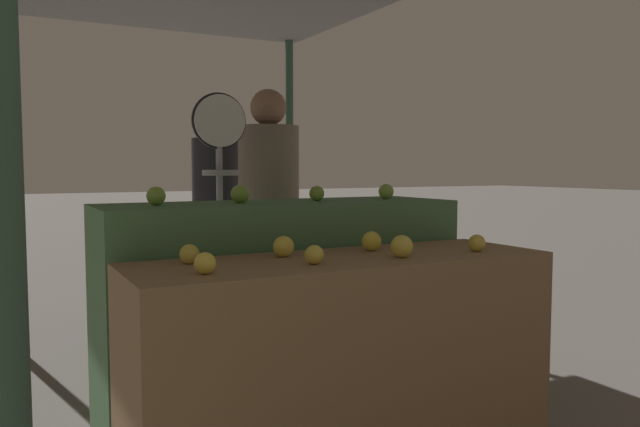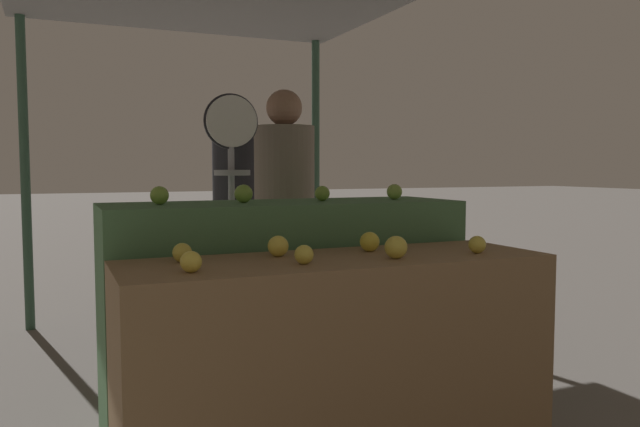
{
  "view_description": "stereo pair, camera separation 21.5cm",
  "coord_description": "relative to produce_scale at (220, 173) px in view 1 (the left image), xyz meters",
  "views": [
    {
      "loc": [
        -1.21,
        -2.08,
        1.24
      ],
      "look_at": [
        0.05,
        0.3,
        1.04
      ],
      "focal_mm": 35.0,
      "sensor_mm": 36.0,
      "label": 1
    },
    {
      "loc": [
        -1.02,
        -2.17,
        1.24
      ],
      "look_at": [
        0.05,
        0.3,
        1.04
      ],
      "focal_mm": 35.0,
      "sensor_mm": 36.0,
      "label": 2
    }
  ],
  "objects": [
    {
      "name": "apple_front_4",
      "position": [
        -0.49,
        -1.07,
        -0.28
      ],
      "size": [
        0.07,
        0.07,
        0.07
      ],
      "primitive_type": "sphere",
      "color": "gold",
      "rests_on": "display_counter_front"
    },
    {
      "name": "person_customer_left",
      "position": [
        0.27,
        0.9,
        -0.24
      ],
      "size": [
        0.33,
        0.33,
        1.66
      ],
      "rotation": [
        0.0,
        0.0,
        3.18
      ],
      "color": "#2D2D38",
      "rests_on": "ground_plane"
    },
    {
      "name": "apple_front_0",
      "position": [
        -0.5,
        -1.31,
        -0.28
      ],
      "size": [
        0.07,
        0.07,
        0.07
      ],
      "primitive_type": "sphere",
      "color": "yellow",
      "rests_on": "display_counter_front"
    },
    {
      "name": "apple_back_0",
      "position": [
        -0.49,
        -0.58,
        -0.09
      ],
      "size": [
        0.08,
        0.08,
        0.08
      ],
      "primitive_type": "sphere",
      "color": "#84AD3D",
      "rests_on": "display_counter_back"
    },
    {
      "name": "person_vendor_at_scale",
      "position": [
        0.43,
        0.33,
        -0.22
      ],
      "size": [
        0.47,
        0.47,
        1.72
      ],
      "rotation": [
        0.0,
        0.0,
        3.43
      ],
      "color": "#2D2D38",
      "rests_on": "ground_plane"
    },
    {
      "name": "apple_back_3",
      "position": [
        0.69,
        -0.6,
        -0.1
      ],
      "size": [
        0.08,
        0.08,
        0.08
      ],
      "primitive_type": "sphere",
      "color": "#8EB247",
      "rests_on": "display_counter_back"
    },
    {
      "name": "apple_back_2",
      "position": [
        0.29,
        -0.58,
        -0.1
      ],
      "size": [
        0.07,
        0.07,
        0.07
      ],
      "primitive_type": "sphere",
      "color": "#7AA338",
      "rests_on": "display_counter_back"
    },
    {
      "name": "apple_front_6",
      "position": [
        0.29,
        -1.09,
        -0.28
      ],
      "size": [
        0.08,
        0.08,
        0.08
      ],
      "primitive_type": "sphere",
      "color": "gold",
      "rests_on": "display_counter_front"
    },
    {
      "name": "produce_scale",
      "position": [
        0.0,
        0.0,
        0.0
      ],
      "size": [
        0.31,
        0.2,
        1.65
      ],
      "color": "#99999E",
      "rests_on": "ground_plane"
    },
    {
      "name": "display_counter_back",
      "position": [
        0.09,
        -0.59,
        -0.67
      ],
      "size": [
        1.68,
        0.55,
        1.08
      ],
      "primitive_type": "cube",
      "color": "#4C7A4C",
      "rests_on": "ground_plane"
    },
    {
      "name": "display_counter_front",
      "position": [
        0.09,
        -1.19,
        -0.77
      ],
      "size": [
        1.68,
        0.55,
        0.89
      ],
      "primitive_type": "cube",
      "color": "olive",
      "rests_on": "ground_plane"
    },
    {
      "name": "apple_front_1",
      "position": [
        -0.09,
        -1.29,
        -0.29
      ],
      "size": [
        0.07,
        0.07,
        0.07
      ],
      "primitive_type": "sphere",
      "color": "gold",
      "rests_on": "display_counter_front"
    },
    {
      "name": "apple_front_2",
      "position": [
        0.28,
        -1.31,
        -0.28
      ],
      "size": [
        0.09,
        0.09,
        0.09
      ],
      "primitive_type": "sphere",
      "color": "gold",
      "rests_on": "display_counter_front"
    },
    {
      "name": "apple_front_3",
      "position": [
        0.67,
        -1.3,
        -0.29
      ],
      "size": [
        0.07,
        0.07,
        0.07
      ],
      "primitive_type": "sphere",
      "color": "gold",
      "rests_on": "display_counter_front"
    },
    {
      "name": "apple_back_1",
      "position": [
        -0.11,
        -0.6,
        -0.09
      ],
      "size": [
        0.09,
        0.09,
        0.09
      ],
      "primitive_type": "sphere",
      "color": "#7AA338",
      "rests_on": "display_counter_back"
    },
    {
      "name": "apple_front_5",
      "position": [
        -0.11,
        -1.07,
        -0.28
      ],
      "size": [
        0.08,
        0.08,
        0.08
      ],
      "primitive_type": "sphere",
      "color": "yellow",
      "rests_on": "display_counter_front"
    }
  ]
}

